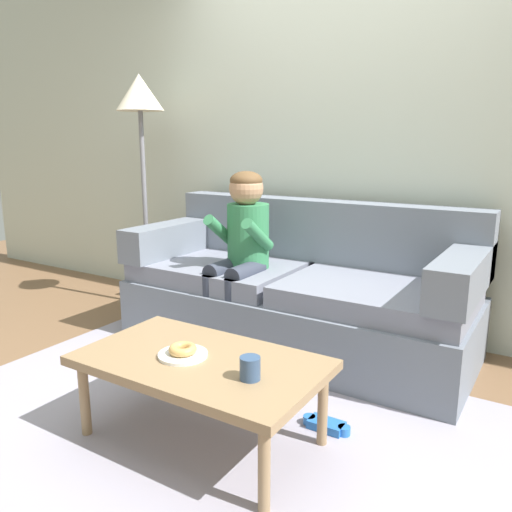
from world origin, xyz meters
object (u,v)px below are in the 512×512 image
couch (298,295)px  coffee_table (201,367)px  toy_controller (326,426)px  person_child (241,243)px  mug (250,368)px  floor_lamp (141,115)px  donut (183,349)px

couch → coffee_table: (0.15, -1.18, 0.01)m
toy_controller → person_child: bearing=123.6°
mug → toy_controller: (0.15, 0.40, -0.41)m
coffee_table → floor_lamp: (-1.53, 1.28, 1.12)m
toy_controller → floor_lamp: size_ratio=0.13×
toy_controller → floor_lamp: 2.60m
person_child → donut: (0.37, -1.00, -0.25)m
person_child → mug: size_ratio=12.24×
mug → toy_controller: 0.59m
donut → floor_lamp: 2.22m
person_child → toy_controller: bearing=-35.8°
couch → mug: (0.43, -1.23, 0.10)m
mug → donut: bearing=175.5°
floor_lamp → couch: bearing=-4.2°
donut → mug: mug is taller
couch → mug: size_ratio=23.65×
couch → person_child: size_ratio=1.93×
person_child → mug: person_child is taller
person_child → toy_controller: person_child is taller
coffee_table → donut: donut is taller
person_child → coffee_table: bearing=-65.8°
couch → toy_controller: couch is taller
couch → person_child: person_child is taller
donut → floor_lamp: (-1.45, 1.31, 1.05)m
mug → couch: bearing=109.1°
couch → floor_lamp: (-1.38, 0.10, 1.13)m
mug → person_child: bearing=125.0°
couch → person_child: bearing=-145.5°
couch → coffee_table: couch is taller
mug → floor_lamp: floor_lamp is taller
coffee_table → person_child: (-0.44, 0.98, 0.32)m
person_child → mug: 1.28m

